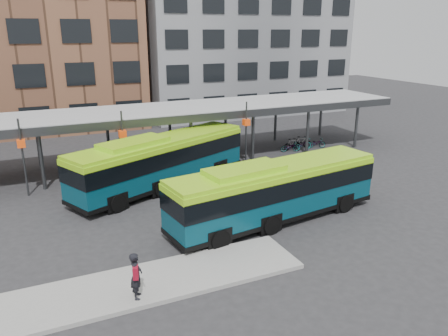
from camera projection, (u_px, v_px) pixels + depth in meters
ground at (228, 232)px, 21.97m from camera, size 120.00×120.00×0.00m
boarding_island at (133, 287)px, 17.17m from camera, size 14.00×3.00×0.18m
canopy at (153, 113)px, 31.92m from camera, size 40.00×6.53×4.80m
building_grey at (236, 27)px, 53.00m from camera, size 24.00×14.00×20.00m
bus_front at (275, 190)px, 22.83m from camera, size 12.28×4.18×3.32m
bus_rear at (161, 160)px, 27.79m from camera, size 12.61×7.64×3.48m
pedestrian at (136, 275)px, 16.06m from camera, size 0.61×0.76×1.83m
bike_rack at (301, 144)px, 36.94m from camera, size 4.43×1.40×1.06m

